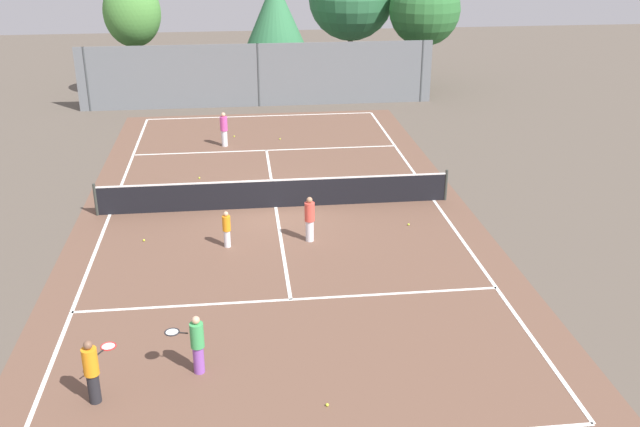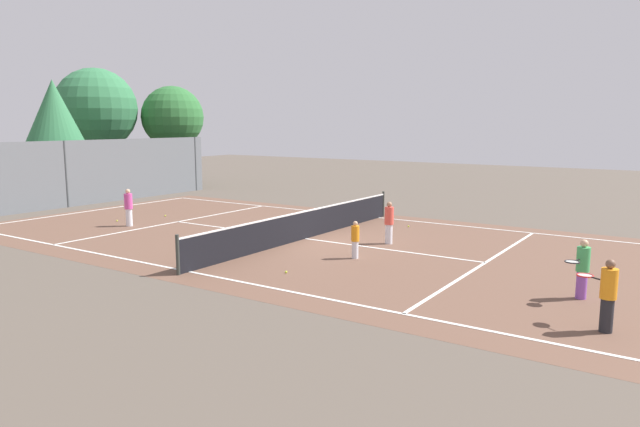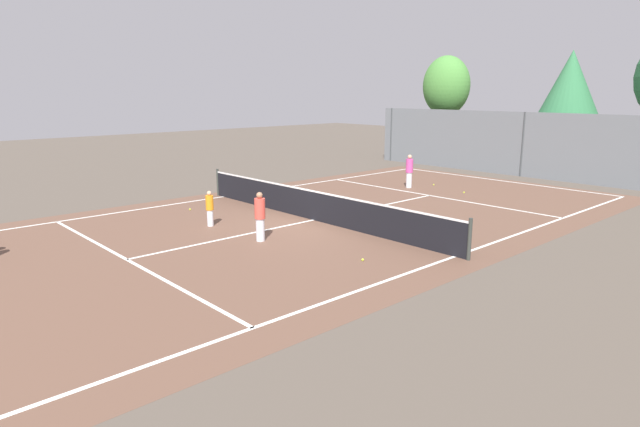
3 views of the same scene
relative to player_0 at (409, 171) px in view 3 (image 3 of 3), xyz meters
The scene contains 17 objects.
ground_plane 7.49m from the player_0, 76.46° to the right, with size 80.00×80.00×0.00m, color brown.
court_surface 7.49m from the player_0, 76.46° to the right, with size 13.00×25.00×0.01m.
tennis_net 7.45m from the player_0, 76.46° to the right, with size 11.90×0.10×1.10m.
perimeter_fence 7.03m from the player_0, 75.52° to the left, with size 18.00×0.12×3.20m.
tree_0 10.79m from the player_0, 116.63° to the left, with size 2.93×2.45×6.27m.
tree_1 10.19m from the player_0, 72.84° to the left, with size 3.14×3.14×6.21m.
player_0 is the anchor object (origin of this frame).
player_2 10.21m from the player_0, 89.30° to the right, with size 0.24×0.24×1.14m.
player_3 10.40m from the player_0, 75.44° to the right, with size 0.30×0.30×1.42m.
ball_crate 5.95m from the player_0, 81.54° to the right, with size 0.45×0.37×0.43m.
tennis_ball_0 4.22m from the player_0, 103.00° to the right, with size 0.07×0.07×0.07m, color #CCE533.
tennis_ball_1 7.95m from the player_0, 114.11° to the right, with size 0.07×0.07×0.07m, color #CCE533.
tennis_ball_3 1.55m from the player_0, 72.78° to the left, with size 0.07×0.07×0.07m, color #CCE533.
tennis_ball_4 9.85m from the player_0, 104.19° to the right, with size 0.07×0.07×0.07m, color #CCE533.
tennis_ball_5 2.60m from the player_0, 15.39° to the left, with size 0.07×0.07×0.07m, color #CCE533.
tennis_ball_6 11.00m from the player_0, 57.65° to the right, with size 0.07×0.07×0.07m, color #CCE533.
tennis_ball_7 7.07m from the player_0, 101.76° to the right, with size 0.07×0.07×0.07m, color #CCE533.
Camera 3 is at (12.97, -11.59, 4.19)m, focal length 30.15 mm.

